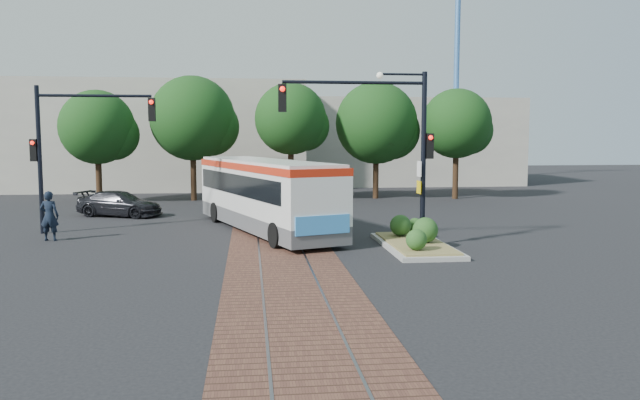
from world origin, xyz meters
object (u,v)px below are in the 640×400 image
at_px(signal_pole_left, 68,139).
at_px(officer, 49,216).
at_px(city_bus, 264,192).
at_px(parked_car, 120,204).
at_px(signal_pole_main, 390,131).
at_px(traffic_island, 415,238).

distance_m(signal_pole_left, officer, 3.51).
bearing_deg(city_bus, signal_pole_left, 158.27).
relative_size(city_bus, parked_car, 2.61).
bearing_deg(city_bus, signal_pole_main, -65.19).
bearing_deg(traffic_island, signal_pole_main, 174.64).
relative_size(city_bus, traffic_island, 2.17).
distance_m(signal_pole_main, parked_car, 15.63).
height_order(city_bus, signal_pole_left, signal_pole_left).
distance_m(signal_pole_left, parked_car, 6.31).
height_order(city_bus, parked_car, city_bus).
bearing_deg(parked_car, city_bus, -107.17).
xyz_separation_m(city_bus, signal_pole_left, (-7.93, 0.35, 2.20)).
xyz_separation_m(traffic_island, parked_car, (-12.31, 10.23, 0.30)).
bearing_deg(traffic_island, officer, 167.60).
bearing_deg(city_bus, officer, 171.79).
bearing_deg(signal_pole_main, signal_pole_left, 158.55).
relative_size(city_bus, signal_pole_left, 1.88).
height_order(traffic_island, parked_car, parked_car).
bearing_deg(officer, parked_car, -94.21).
distance_m(city_bus, signal_pole_left, 8.23).
bearing_deg(parked_car, signal_pole_left, -167.58).
relative_size(signal_pole_left, officer, 3.15).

